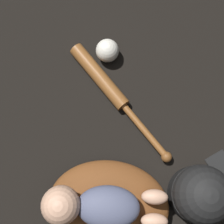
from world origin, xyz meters
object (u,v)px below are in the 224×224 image
at_px(baby_figure, 94,206).
at_px(baseball, 108,50).
at_px(baseball_cap, 201,193).
at_px(baseball_bat, 109,87).
at_px(baseball_glove, 108,212).

bearing_deg(baby_figure, baseball, -72.71).
xyz_separation_m(baby_figure, baseball_cap, (-0.28, -0.14, -0.07)).
relative_size(baby_figure, baseball_cap, 1.36).
distance_m(baseball_bat, baseball_cap, 0.44).
xyz_separation_m(baby_figure, baseball_bat, (0.10, -0.36, -0.12)).
xyz_separation_m(baseball_glove, baseball_cap, (-0.24, -0.15, 0.02)).
bearing_deg(baseball_cap, baseball_bat, -30.28).
relative_size(baseball_bat, baseball_cap, 1.74).
height_order(baseball_glove, baseball_bat, baseball_glove).
distance_m(baseball_glove, baseball_bat, 0.40).
bearing_deg(baseball_glove, baseball_bat, -68.95).
bearing_deg(baby_figure, baseball_cap, -153.18).
xyz_separation_m(baseball, baseball_cap, (-0.43, 0.34, 0.03)).
relative_size(baseball_glove, baseball, 5.29).
relative_size(baseball, baseball_cap, 0.31).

